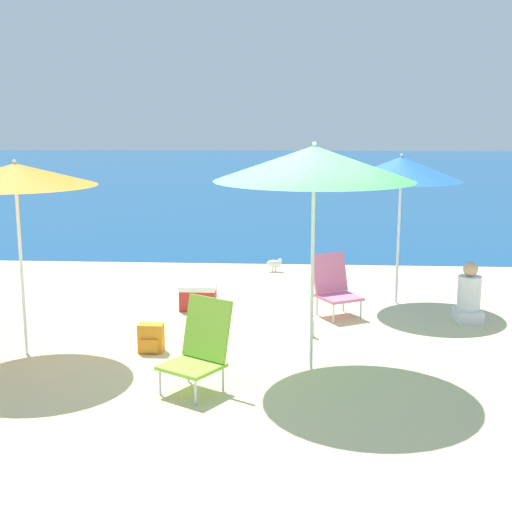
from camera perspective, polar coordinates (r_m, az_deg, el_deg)
ground_plane at (r=7.85m, az=0.96°, el=-8.29°), size 60.00×60.00×0.00m
sea_water at (r=32.54m, az=3.01°, el=6.66°), size 60.00×40.00×0.01m
beach_umbrella_orange at (r=8.04m, az=-18.71°, el=6.16°), size 1.73×1.73×2.16m
beach_umbrella_green at (r=7.16m, az=4.67°, el=7.38°), size 2.03×2.03×2.36m
beach_umbrella_blue at (r=10.00m, az=11.54°, el=6.84°), size 1.65×1.65×2.10m
beach_chair_pink at (r=9.48m, az=6.27°, el=-2.33°), size 0.71×0.74×0.81m
beach_chair_lime at (r=6.93m, az=-4.50°, el=-7.19°), size 0.74×0.76×0.89m
person_seated_near at (r=9.53m, az=16.67°, el=-3.20°), size 0.35×0.40×0.79m
backpack_orange at (r=8.13m, az=-8.40°, el=-6.53°), size 0.28×0.20×0.33m
water_bottle at (r=8.61m, az=4.52°, el=-5.78°), size 0.06×0.06×0.27m
cooler_box at (r=9.75m, az=-4.66°, el=-3.31°), size 0.50×0.29×0.35m
seagull at (r=12.08m, az=1.50°, el=-0.60°), size 0.27×0.11×0.23m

